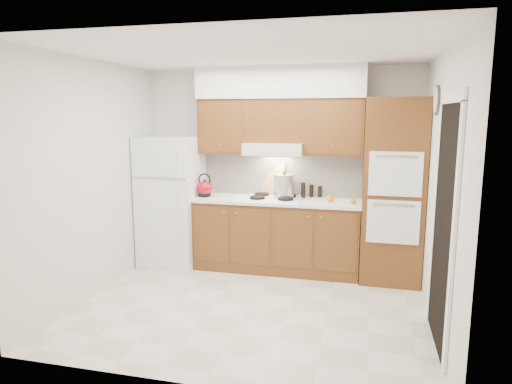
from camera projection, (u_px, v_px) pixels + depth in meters
floor at (252, 306)px, 4.85m from camera, size 3.60×3.60×0.00m
ceiling at (252, 52)px, 4.41m from camera, size 3.60×3.60×0.00m
wall_back at (280, 168)px, 6.06m from camera, size 3.60×0.02×2.60m
wall_left at (95, 179)px, 5.05m from camera, size 0.02×3.00×2.60m
wall_right at (441, 192)px, 4.20m from camera, size 0.02×3.00×2.60m
fridge at (172, 201)px, 6.12m from camera, size 0.75×0.72×1.72m
base_cabinets at (277, 236)px, 5.91m from camera, size 2.11×0.60×0.90m
countertop at (277, 200)px, 5.82m from camera, size 2.13×0.62×0.04m
backsplash at (281, 174)px, 6.06m from camera, size 2.11×0.03×0.56m
oven_cabinet at (393, 191)px, 5.45m from camera, size 0.70×0.65×2.20m
upper_cab_left at (224, 126)px, 5.98m from camera, size 0.63×0.33×0.70m
upper_cab_right at (334, 127)px, 5.64m from camera, size 0.73×0.33×0.70m
range_hood at (275, 149)px, 5.81m from camera, size 0.75×0.45×0.15m
upper_cab_over_hood at (276, 121)px, 5.81m from camera, size 0.75×0.33×0.55m
soffit at (280, 82)px, 5.70m from camera, size 2.13×0.36×0.40m
cooktop at (273, 198)px, 5.85m from camera, size 0.74×0.50×0.01m
doorway at (443, 227)px, 3.92m from camera, size 0.02×0.90×2.10m
wall_clock at (437, 100)px, 4.59m from camera, size 0.02×0.30×0.30m
kettle at (205, 188)px, 5.97m from camera, size 0.21×0.21×0.20m
cutting_board at (272, 180)px, 6.06m from camera, size 0.35×0.20×0.44m
stock_pot at (284, 186)px, 5.83m from camera, size 0.28×0.28×0.27m
condiment_a at (303, 190)px, 5.87m from camera, size 0.07×0.07×0.20m
condiment_b at (311, 191)px, 5.95m from camera, size 0.07×0.07×0.16m
condiment_c at (320, 192)px, 5.94m from camera, size 0.05×0.05×0.15m
orange_near at (353, 201)px, 5.50m from camera, size 0.09×0.09×0.07m
orange_far at (330, 198)px, 5.62m from camera, size 0.10×0.10×0.09m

